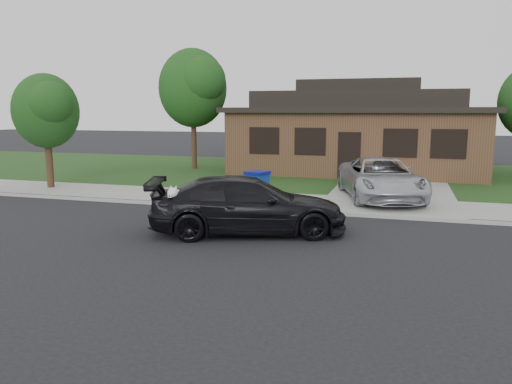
% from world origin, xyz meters
% --- Properties ---
extents(ground, '(120.00, 120.00, 0.00)m').
position_xyz_m(ground, '(0.00, 0.00, 0.00)').
color(ground, black).
rests_on(ground, ground).
extents(sidewalk, '(60.00, 3.00, 0.12)m').
position_xyz_m(sidewalk, '(0.00, 5.00, 0.06)').
color(sidewalk, gray).
rests_on(sidewalk, ground).
extents(curb, '(60.00, 0.12, 0.12)m').
position_xyz_m(curb, '(0.00, 3.50, 0.06)').
color(curb, gray).
rests_on(curb, ground).
extents(lawn, '(60.00, 13.00, 0.13)m').
position_xyz_m(lawn, '(0.00, 13.00, 0.07)').
color(lawn, '#193814').
rests_on(lawn, ground).
extents(driveway, '(4.50, 13.00, 0.14)m').
position_xyz_m(driveway, '(6.00, 10.00, 0.07)').
color(driveway, gray).
rests_on(driveway, ground).
extents(sedan, '(5.60, 3.70, 1.51)m').
position_xyz_m(sedan, '(2.48, 0.57, 0.75)').
color(sedan, black).
rests_on(sedan, ground).
extents(minivan, '(3.73, 5.64, 1.44)m').
position_xyz_m(minivan, '(5.64, 6.21, 0.86)').
color(minivan, '#B5B8BD').
rests_on(minivan, driveway).
extents(recycling_bin, '(0.85, 0.85, 1.11)m').
position_xyz_m(recycling_bin, '(1.72, 4.05, 0.68)').
color(recycling_bin, navy).
rests_on(recycling_bin, sidewalk).
extents(house, '(12.60, 8.60, 4.65)m').
position_xyz_m(house, '(4.00, 15.00, 2.13)').
color(house, '#422B1C').
rests_on(house, ground).
extents(tree_0, '(3.78, 3.60, 6.34)m').
position_xyz_m(tree_0, '(-4.34, 12.88, 4.48)').
color(tree_0, '#332114').
rests_on(tree_0, ground).
extents(tree_2, '(2.73, 2.60, 4.59)m').
position_xyz_m(tree_2, '(-7.38, 5.11, 3.27)').
color(tree_2, '#332114').
rests_on(tree_2, ground).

